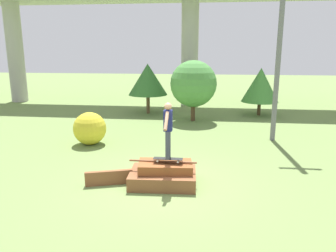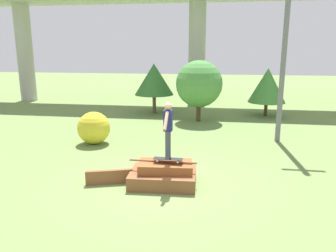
# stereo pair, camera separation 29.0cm
# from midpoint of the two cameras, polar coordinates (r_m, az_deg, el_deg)

# --- Properties ---
(ground_plane) EXTENTS (80.00, 80.00, 0.00)m
(ground_plane) POSITION_cam_midpoint_polar(r_m,az_deg,el_deg) (9.30, -1.79, -10.03)
(ground_plane) COLOR olive
(scrap_pile) EXTENTS (1.88, 1.39, 0.69)m
(scrap_pile) POSITION_cam_midpoint_polar(r_m,az_deg,el_deg) (9.20, -1.70, -8.48)
(scrap_pile) COLOR brown
(scrap_pile) RESTS_ON ground_plane
(scrap_plank_loose) EXTENTS (1.28, 0.52, 0.40)m
(scrap_plank_loose) POSITION_cam_midpoint_polar(r_m,az_deg,el_deg) (9.34, -11.13, -8.84)
(scrap_plank_loose) COLOR brown
(scrap_plank_loose) RESTS_ON ground_plane
(skateboard) EXTENTS (0.81, 0.22, 0.09)m
(skateboard) POSITION_cam_midpoint_polar(r_m,az_deg,el_deg) (8.95, -0.93, -5.76)
(skateboard) COLOR black
(skateboard) RESTS_ON scrap_pile
(skater) EXTENTS (0.22, 1.06, 1.54)m
(skater) POSITION_cam_midpoint_polar(r_m,az_deg,el_deg) (8.70, -0.95, -0.20)
(skater) COLOR #383D4C
(skater) RESTS_ON skateboard
(highway_overpass) EXTENTS (44.00, 3.78, 7.33)m
(highway_overpass) POSITION_cam_midpoint_polar(r_m,az_deg,el_deg) (22.03, 3.53, 20.17)
(highway_overpass) COLOR #A8A59E
(highway_overpass) RESTS_ON ground_plane
(utility_pole) EXTENTS (1.30, 0.20, 8.37)m
(utility_pole) POSITION_cam_midpoint_polar(r_m,az_deg,el_deg) (13.70, 18.39, 15.31)
(utility_pole) COLOR slate
(utility_pole) RESTS_ON ground_plane
(tree_behind_left) EXTENTS (2.38, 2.38, 3.12)m
(tree_behind_left) POSITION_cam_midpoint_polar(r_m,az_deg,el_deg) (16.87, 3.95, 7.34)
(tree_behind_left) COLOR #4C3823
(tree_behind_left) RESTS_ON ground_plane
(tree_behind_right) EXTENTS (2.04, 2.04, 2.66)m
(tree_behind_right) POSITION_cam_midpoint_polar(r_m,az_deg,el_deg) (18.95, 15.38, 6.89)
(tree_behind_right) COLOR #4C3823
(tree_behind_right) RESTS_ON ground_plane
(tree_mid_back) EXTENTS (2.23, 2.23, 2.86)m
(tree_mid_back) POSITION_cam_midpoint_polar(r_m,az_deg,el_deg) (18.91, -3.98, 8.10)
(tree_mid_back) COLOR brown
(tree_mid_back) RESTS_ON ground_plane
(bush_yellow_flowering) EXTENTS (1.28, 1.28, 1.28)m
(bush_yellow_flowering) POSITION_cam_midpoint_polar(r_m,az_deg,el_deg) (13.18, -14.09, -0.44)
(bush_yellow_flowering) COLOR gold
(bush_yellow_flowering) RESTS_ON ground_plane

